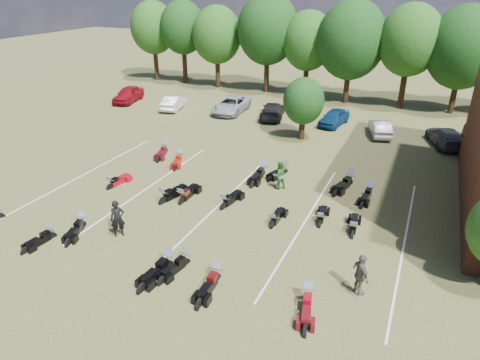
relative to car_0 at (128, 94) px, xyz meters
The scene contains 34 objects.
ground 29.15m from the car_0, 41.25° to the right, with size 160.00×160.00×0.00m, color brown.
car_0 is the anchor object (origin of this frame).
car_1 5.91m from the car_0, ahead, with size 1.44×4.13×1.36m, color silver.
car_2 11.57m from the car_0, ahead, with size 2.43×5.27×1.47m, color #9A9DA3.
car_3 15.78m from the car_0, ahead, with size 1.98×4.87×1.41m, color black.
car_4 21.46m from the car_0, ahead, with size 1.65×4.10×1.40m, color navy.
car_5 25.50m from the car_0, ahead, with size 1.37×3.93×1.30m, color beige.
car_7 30.42m from the car_0, ahead, with size 1.94×4.78×1.39m, color #393A3E.
person_black 26.54m from the car_0, 53.44° to the right, with size 0.70×0.46×1.92m, color black.
person_green 24.92m from the car_0, 31.37° to the right, with size 0.86×0.67×1.77m, color #286C32.
person_grey 34.52m from the car_0, 37.13° to the right, with size 1.09×0.45×1.86m, color #534D47.
motorcycle_0 24.31m from the car_0, 68.65° to the right, with size 0.66×2.06×1.15m, color black, non-canonical shape.
motorcycle_1 26.30m from the car_0, 60.63° to the right, with size 0.64×2.02×1.12m, color black, non-canonical shape.
motorcycle_2 25.45m from the car_0, 57.73° to the right, with size 0.71×2.21×1.23m, color black, non-canonical shape.
motorcycle_3 29.84m from the car_0, 49.24° to the right, with size 0.77×2.41×1.34m, color black, non-canonical shape.
motorcycle_4 29.85m from the car_0, 47.73° to the right, with size 0.67×2.12×1.18m, color black, non-canonical shape.
motorcycle_5 31.41m from the car_0, 45.84° to the right, with size 0.74×2.31×1.29m, color black, non-canonical shape.
motorcycle_6 34.03m from the car_0, 40.75° to the right, with size 0.73×2.28×1.27m, color #4D0B10, non-canonical shape.
motorcycle_7 20.96m from the car_0, 55.45° to the right, with size 0.68×2.13×1.19m, color maroon, non-canonical shape.
motorcycle_8 23.99m from the car_0, 45.30° to the right, with size 0.76×2.40×1.34m, color black, non-canonical shape.
motorcycle_9 23.65m from the car_0, 47.73° to the right, with size 0.80×2.52×1.41m, color black, non-canonical shape.
motorcycle_10 28.46m from the car_0, 37.65° to the right, with size 0.66×2.08×1.16m, color black, non-canonical shape.
motorcycle_11 25.51m from the car_0, 40.69° to the right, with size 0.73×2.30×1.28m, color black, non-canonical shape.
motorcycle_12 31.24m from the car_0, 32.07° to the right, with size 0.72×2.25×1.26m, color black, non-canonical shape.
motorcycle_13 29.61m from the car_0, 33.35° to the right, with size 0.67×2.12×1.18m, color black, non-canonical shape.
motorcycle_14 15.89m from the car_0, 42.84° to the right, with size 0.76×2.39×1.33m, color #410912, non-canonical shape.
motorcycle_15 17.87m from the car_0, 41.07° to the right, with size 0.70×2.20×1.23m, color maroon, non-canonical shape.
motorcycle_16 22.86m from the car_0, 30.58° to the right, with size 0.79×2.50×1.39m, color black, non-canonical shape.
motorcycle_17 23.45m from the car_0, 27.12° to the right, with size 0.70×2.19×1.22m, color black, non-canonical shape.
motorcycle_18 27.35m from the car_0, 23.11° to the right, with size 0.81×2.53×1.41m, color black, non-canonical shape.
motorcycle_19 29.01m from the car_0, 23.83° to the right, with size 0.72×2.27×1.27m, color black, non-canonical shape.
tree_line 23.74m from the car_0, 25.10° to the left, with size 56.00×6.00×9.79m.
young_tree_midfield 20.38m from the car_0, 10.55° to the right, with size 3.20×3.20×4.70m.
parking_lines 24.92m from the car_0, 40.61° to the right, with size 20.10×14.00×0.01m.
Camera 1 is at (6.91, -16.25, 11.62)m, focal length 32.00 mm.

